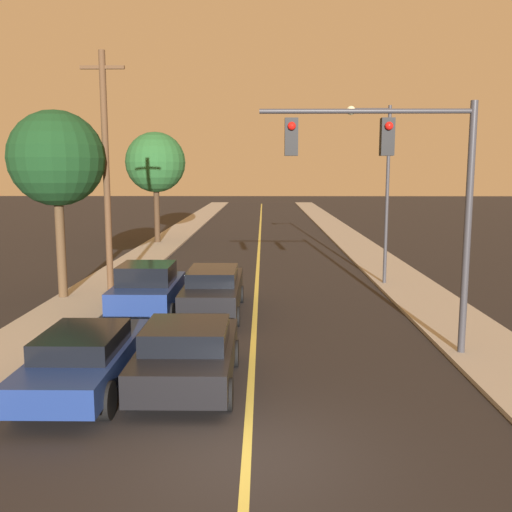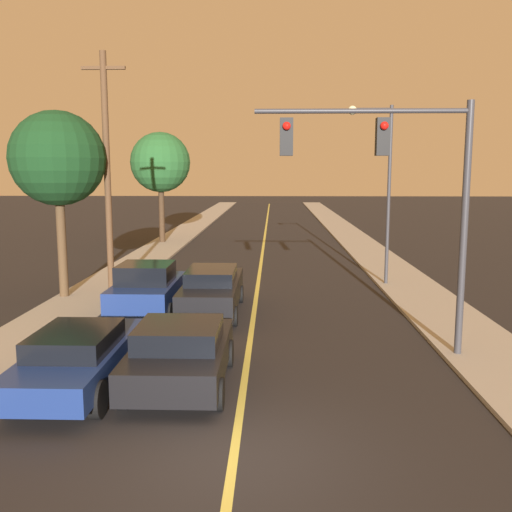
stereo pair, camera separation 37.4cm
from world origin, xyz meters
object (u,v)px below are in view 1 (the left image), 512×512
Objects in this scene: car_outer_lane_second at (148,289)px; utility_pole_left at (106,170)px; car_near_lane_front at (187,353)px; car_near_lane_second at (213,290)px; tree_left_near at (156,163)px; traffic_signal_mast at (402,175)px; tree_left_far at (56,159)px; streetlamp_right at (378,171)px; car_outer_lane_front at (85,357)px.

utility_pole_left reaches higher than car_outer_lane_second.
car_near_lane_second reaches higher than car_near_lane_front.
car_near_lane_second is 0.73× the size of tree_left_near.
tree_left_far reaches higher than traffic_signal_mast.
tree_left_near is (-1.10, 15.65, 0.51)m from utility_pole_left.
utility_pole_left is (-9.18, 7.04, 0.11)m from traffic_signal_mast.
car_outer_lane_second is (-2.17, 6.48, 0.08)m from car_near_lane_front.
car_near_lane_front is at bearing -71.48° from car_outer_lane_second.
tree_left_far is (-5.71, 1.97, 4.31)m from car_near_lane_second.
utility_pole_left reaches higher than tree_left_near.
streetlamp_right is (6.25, 11.28, 3.95)m from car_near_lane_front.
streetlamp_right reaches higher than tree_left_near.
streetlamp_right is at bearing -49.66° from tree_left_near.
car_outer_lane_second is at bearing 149.02° from traffic_signal_mast.
car_outer_lane_front is at bearing -107.89° from car_near_lane_second.
car_outer_lane_front is 1.20× the size of car_outer_lane_second.
car_near_lane_front is at bearing -156.82° from traffic_signal_mast.
car_near_lane_front is 0.58× the size of tree_left_near.
car_near_lane_second is at bearing 139.23° from traffic_signal_mast.
streetlamp_right is 0.81× the size of utility_pole_left.
car_outer_lane_second is at bearing 90.00° from car_outer_lane_front.
car_near_lane_front is at bearing -90.00° from car_near_lane_second.
car_outer_lane_second is 0.60× the size of tree_left_far.
tree_left_near is 16.38m from tree_left_far.
tree_left_far reaches higher than car_near_lane_front.
car_near_lane_front is 11.10m from tree_left_far.
utility_pole_left reaches higher than tree_left_far.
streetlamp_right is 12.30m from tree_left_far.
car_near_lane_second is at bearing -74.01° from tree_left_near.
streetlamp_right is 1.06× the size of tree_left_far.
car_outer_lane_second is at bearing -53.84° from utility_pole_left.
traffic_signal_mast is 0.89× the size of tree_left_near.
car_outer_lane_front is at bearing -126.19° from streetlamp_right.
car_outer_lane_front is 10.42m from utility_pole_left.
traffic_signal_mast reaches higher than car_near_lane_second.
car_outer_lane_second is at bearing -29.25° from tree_left_far.
traffic_signal_mast is at bearing -30.98° from car_outer_lane_second.
utility_pole_left is at bearing 126.16° from car_outer_lane_second.
car_outer_lane_second is 0.45× the size of utility_pole_left.
car_outer_lane_front is 6.71m from car_outer_lane_second.
utility_pole_left is (-4.15, 9.19, 3.96)m from car_near_lane_front.
traffic_signal_mast reaches higher than car_outer_lane_front.
tree_left_far is (-11.97, -2.82, 0.41)m from streetlamp_right.
tree_left_far is at bearing 149.58° from traffic_signal_mast.
tree_left_far is at bearing 150.75° from car_outer_lane_second.
car_near_lane_front is at bearing 6.08° from car_outer_lane_front.
car_near_lane_second reaches higher than car_outer_lane_front.
tree_left_near is (-5.26, 24.84, 4.48)m from car_near_lane_front.
traffic_signal_mast is at bearing 18.33° from car_outer_lane_front.
car_near_lane_second is 19.59m from tree_left_near.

